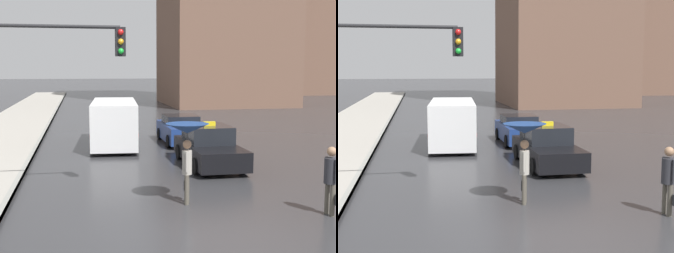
% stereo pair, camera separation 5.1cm
% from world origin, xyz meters
% --- Properties ---
extents(ground_plane, '(300.00, 300.00, 0.00)m').
position_xyz_m(ground_plane, '(0.00, 0.00, 0.00)').
color(ground_plane, '#2D2D30').
extents(taxi, '(1.91, 4.58, 1.68)m').
position_xyz_m(taxi, '(2.00, 7.55, 0.68)').
color(taxi, black).
rests_on(taxi, ground_plane).
extents(sedan_red, '(1.91, 4.11, 1.36)m').
position_xyz_m(sedan_red, '(2.10, 12.96, 0.65)').
color(sedan_red, navy).
rests_on(sedan_red, ground_plane).
extents(ambulance_van, '(2.43, 5.81, 2.13)m').
position_xyz_m(ambulance_van, '(-1.21, 12.58, 1.19)').
color(ambulance_van, silver).
rests_on(ambulance_van, ground_plane).
extents(pedestrian_with_umbrella, '(1.17, 1.17, 2.21)m').
position_xyz_m(pedestrian_with_umbrella, '(0.04, 2.72, 1.85)').
color(pedestrian_with_umbrella, '#4C473D').
rests_on(pedestrian_with_umbrella, ground_plane).
extents(pedestrian_man, '(0.37, 0.62, 1.74)m').
position_xyz_m(pedestrian_man, '(3.36, 1.09, 1.02)').
color(pedestrian_man, '#4C473D').
rests_on(pedestrian_man, ground_plane).
extents(traffic_light, '(4.06, 0.38, 5.11)m').
position_xyz_m(traffic_light, '(-3.78, 3.86, 3.60)').
color(traffic_light, black).
rests_on(traffic_light, ground_plane).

